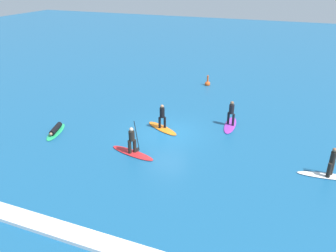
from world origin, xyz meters
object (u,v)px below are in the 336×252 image
Objects in this scene: surfer_on_purple_board at (231,120)px; marker_buoy at (207,83)px; surfer_on_white_board at (330,170)px; surfer_on_red_board at (132,147)px; surfer_on_orange_board at (162,123)px; surfer_on_green_board at (56,130)px.

surfer_on_purple_board is 2.73× the size of marker_buoy.
surfer_on_red_board is at bearing -179.52° from surfer_on_white_board.
surfer_on_purple_board is at bearing 56.32° from surfer_on_orange_board.
surfer_on_white_board is (10.81, 1.64, -0.03)m from surfer_on_red_board.
surfer_on_green_board is 15.30m from marker_buoy.
marker_buoy is (-3.99, 8.31, -0.27)m from surfer_on_purple_board.
marker_buoy is at bearing 100.64° from surfer_on_red_board.
surfer_on_green_board is 16.99m from surfer_on_white_board.
surfer_on_green_board is 0.93× the size of surfer_on_purple_board.
surfer_on_red_board is 14.43m from marker_buoy.
surfer_on_red_board reaches higher than marker_buoy.
surfer_on_purple_board reaches higher than marker_buoy.
surfer_on_red_board reaches higher than surfer_on_white_board.
surfer_on_orange_board is 4.82m from surfer_on_purple_board.
surfer_on_green_board is 0.85× the size of surfer_on_white_board.
surfer_on_orange_board is at bearing -91.41° from marker_buoy.
surfer_on_green_board is at bearing 113.01° from surfer_on_purple_board.
surfer_on_red_board is 1.13× the size of surfer_on_green_board.
marker_buoy is at bearing 120.53° from surfer_on_white_board.
surfer_on_purple_board is at bearing -64.37° from marker_buoy.
surfer_on_red_board is 6.20m from surfer_on_green_board.
surfer_on_purple_board is 7.67m from surfer_on_white_board.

